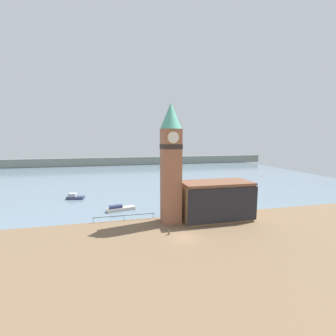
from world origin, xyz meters
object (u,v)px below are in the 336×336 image
(boat_far, at_px, (75,197))
(mooring_bollard_near, at_px, (169,232))
(boat_near, at_px, (120,209))
(pier_building, at_px, (216,200))
(clock_tower, at_px, (171,161))

(boat_far, distance_m, mooring_bollard_near, 35.09)
(boat_near, bearing_deg, pier_building, -40.99)
(boat_near, distance_m, mooring_bollard_near, 17.39)
(clock_tower, distance_m, boat_near, 18.14)
(pier_building, relative_size, boat_far, 3.02)
(pier_building, xyz_separation_m, boat_near, (-19.41, 10.03, -3.43))
(mooring_bollard_near, bearing_deg, boat_far, 124.91)
(boat_near, bearing_deg, mooring_bollard_near, -76.00)
(clock_tower, xyz_separation_m, pier_building, (9.57, -0.46, -8.43))
(boat_far, bearing_deg, pier_building, -27.17)
(pier_building, relative_size, mooring_bollard_near, 17.21)
(boat_far, bearing_deg, clock_tower, -36.89)
(pier_building, distance_m, boat_near, 22.11)
(boat_near, bearing_deg, boat_far, 118.26)
(boat_near, relative_size, mooring_bollard_near, 7.98)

